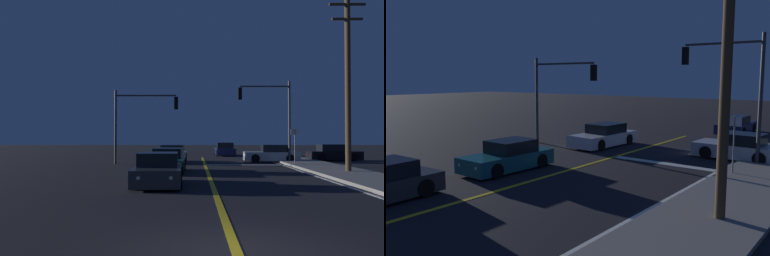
{
  "view_description": "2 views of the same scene",
  "coord_description": "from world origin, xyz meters",
  "views": [
    {
      "loc": [
        -0.74,
        -6.98,
        2.05
      ],
      "look_at": [
        -0.89,
        17.13,
        2.51
      ],
      "focal_mm": 37.4,
      "sensor_mm": 36.0,
      "label": 1
    },
    {
      "loc": [
        11.09,
        3.3,
        4.15
      ],
      "look_at": [
        1.27,
        16.05,
        2.11
      ],
      "focal_mm": 37.6,
      "sensor_mm": 36.0,
      "label": 2
    }
  ],
  "objects": [
    {
      "name": "car_lead_oncoming_navy",
      "position": [
        2.34,
        33.93,
        0.58
      ],
      "size": [
        2.01,
        4.74,
        1.34
      ],
      "rotation": [
        0.0,
        0.0,
        0.02
      ],
      "color": "navy",
      "rests_on": "ground"
    },
    {
      "name": "stop_bar",
      "position": [
        2.82,
        20.91,
        0.01
      ],
      "size": [
        5.64,
        0.5,
        0.01
      ],
      "primitive_type": "cube",
      "color": "white",
      "rests_on": "ground"
    },
    {
      "name": "street_sign_corner",
      "position": [
        6.14,
        20.41,
        1.72
      ],
      "size": [
        0.56,
        0.06,
        2.57
      ],
      "color": "slate",
      "rests_on": "ground"
    },
    {
      "name": "utility_pole_right",
      "position": [
        7.54,
        14.56,
        5.1
      ],
      "size": [
        1.96,
        0.3,
        9.76
      ],
      "color": "#4C3823",
      "rests_on": "ground"
    },
    {
      "name": "car_distant_tail_silver",
      "position": [
        5.31,
        24.22,
        0.58
      ],
      "size": [
        4.31,
        2.13,
        1.34
      ],
      "rotation": [
        0.0,
        0.0,
        1.53
      ],
      "color": "#B2B5BA",
      "rests_on": "ground"
    },
    {
      "name": "traffic_signal_near_right",
      "position": [
        5.09,
        23.21,
        4.11
      ],
      "size": [
        3.96,
        0.28,
        6.18
      ],
      "rotation": [
        0.0,
        0.0,
        3.14
      ],
      "color": "#38383D",
      "rests_on": "ground"
    },
    {
      "name": "car_following_oncoming_white",
      "position": [
        -2.41,
        23.43,
        0.58
      ],
      "size": [
        2.14,
        4.75,
        1.34
      ],
      "rotation": [
        0.0,
        0.0,
        3.1
      ],
      "color": "silver",
      "rests_on": "ground"
    },
    {
      "name": "traffic_signal_far_left",
      "position": [
        -4.71,
        21.81,
        3.62
      ],
      "size": [
        4.61,
        0.28,
        5.34
      ],
      "color": "#38383D",
      "rests_on": "ground"
    },
    {
      "name": "car_far_approaching_teal",
      "position": [
        -2.24,
        15.45,
        0.58
      ],
      "size": [
        1.98,
        4.35,
        1.34
      ],
      "rotation": [
        0.0,
        0.0,
        3.12
      ],
      "color": "#195960",
      "rests_on": "ground"
    },
    {
      "name": "lane_line_center",
      "position": [
        0.0,
        11.21,
        0.01
      ],
      "size": [
        0.2,
        38.1,
        0.01
      ],
      "primitive_type": "cube",
      "color": "gold",
      "rests_on": "ground"
    },
    {
      "name": "lane_line_edge_right",
      "position": [
        5.39,
        11.21,
        0.01
      ],
      "size": [
        0.16,
        38.1,
        0.01
      ],
      "primitive_type": "cube",
      "color": "white",
      "rests_on": "ground"
    }
  ]
}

